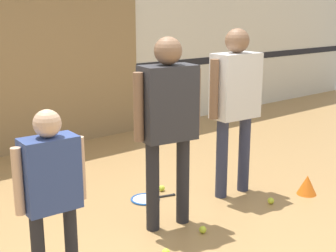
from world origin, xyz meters
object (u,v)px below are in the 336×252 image
Objects in this scene: racket_spare_on_floor at (147,199)px; tennis_ball_by_spare_racket at (162,188)px; tennis_ball_stray_right at (271,201)px; training_cone at (307,185)px; person_instructor at (168,113)px; tennis_ball_near_instructor at (203,230)px; person_student_right at (235,95)px; person_student_left at (51,183)px.

tennis_ball_by_spare_racket is (0.27, 0.09, 0.02)m from racket_spare_on_floor.
tennis_ball_stray_right is 0.52m from training_cone.
tennis_ball_stray_right is (1.12, -0.30, -1.03)m from person_instructor.
person_instructor reaches higher than tennis_ball_near_instructor.
racket_spare_on_floor is at bearing 81.37° from person_instructor.
person_student_right is 1.46m from tennis_ball_near_instructor.
person_student_left reaches higher than tennis_ball_stray_right.
training_cone is (0.60, -0.53, -0.98)m from person_student_right.
tennis_ball_by_spare_racket is (0.48, 0.68, -1.03)m from person_instructor.
tennis_ball_by_spare_racket is (0.34, 1.00, 0.00)m from tennis_ball_near_instructor.
racket_spare_on_floor is (1.47, 0.90, -0.80)m from person_student_left.
tennis_ball_near_instructor is (0.14, -0.32, -1.03)m from person_instructor.
person_student_right is at bearing -10.33° from racket_spare_on_floor.
tennis_ball_stray_right is (0.64, -0.98, 0.00)m from tennis_ball_by_spare_racket.
person_instructor is at bearing 113.31° from tennis_ball_near_instructor.
racket_spare_on_floor is 7.82× the size of tennis_ball_by_spare_racket.
tennis_ball_by_spare_racket is at bearing 71.30° from tennis_ball_near_instructor.
person_instructor is 1.09m from tennis_ball_near_instructor.
racket_spare_on_floor is 7.82× the size of tennis_ball_near_instructor.
person_instructor is 3.33× the size of racket_spare_on_floor.
person_instructor is at bearing 13.06° from person_student_right.
person_instructor reaches higher than training_cone.
training_cone is at bearing -42.75° from tennis_ball_by_spare_racket.
person_student_left reaches higher than racket_spare_on_floor.
person_student_left is 19.92× the size of tennis_ball_stray_right.
person_student_right reaches higher than tennis_ball_stray_right.
person_instructor is 26.00× the size of tennis_ball_near_instructor.
tennis_ball_near_instructor is at bearing 177.70° from training_cone.
racket_spare_on_floor is 7.82× the size of tennis_ball_stray_right.
racket_spare_on_floor is at bearing -162.49° from tennis_ball_by_spare_racket.
tennis_ball_stray_right reaches higher than racket_spare_on_floor.
racket_spare_on_floor is 1.73m from training_cone.
person_student_left is 19.92× the size of tennis_ball_near_instructor.
person_instructor is 1.33m from person_student_left.
person_instructor is at bearing -90.87° from racket_spare_on_floor.
person_student_left is 2.15m from tennis_ball_by_spare_racket.
tennis_ball_stray_right is at bearing -26.29° from racket_spare_on_floor.
tennis_ball_near_instructor reaches higher than racket_spare_on_floor.
racket_spare_on_floor is (0.20, 0.60, -1.05)m from person_instructor.
person_student_right reaches higher than person_instructor.
person_student_right reaches higher than tennis_ball_near_instructor.
person_student_right is at bearing 28.02° from tennis_ball_near_instructor.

